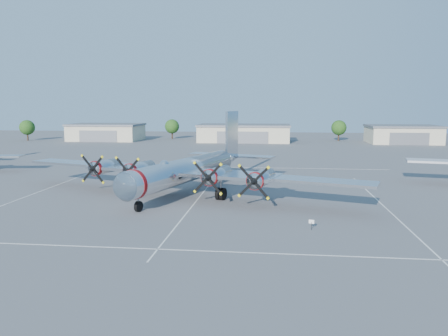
# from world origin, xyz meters

# --- Properties ---
(ground) EXTENTS (260.00, 260.00, 0.00)m
(ground) POSITION_xyz_m (0.00, 0.00, 0.00)
(ground) COLOR #59595C
(ground) RESTS_ON ground
(parking_lines) EXTENTS (60.00, 50.08, 0.01)m
(parking_lines) POSITION_xyz_m (0.00, -1.75, 0.01)
(parking_lines) COLOR silver
(parking_lines) RESTS_ON ground
(hangar_west) EXTENTS (22.60, 14.60, 5.40)m
(hangar_west) POSITION_xyz_m (-45.00, 81.96, 2.71)
(hangar_west) COLOR beige
(hangar_west) RESTS_ON ground
(hangar_center) EXTENTS (28.60, 14.60, 5.40)m
(hangar_center) POSITION_xyz_m (0.00, 81.96, 2.71)
(hangar_center) COLOR beige
(hangar_center) RESTS_ON ground
(hangar_east) EXTENTS (20.60, 14.60, 5.40)m
(hangar_east) POSITION_xyz_m (48.00, 81.96, 2.71)
(hangar_east) COLOR beige
(hangar_east) RESTS_ON ground
(tree_far_west) EXTENTS (4.80, 4.80, 6.64)m
(tree_far_west) POSITION_xyz_m (-70.00, 78.00, 4.22)
(tree_far_west) COLOR #382619
(tree_far_west) RESTS_ON ground
(tree_west) EXTENTS (4.80, 4.80, 6.64)m
(tree_west) POSITION_xyz_m (-25.00, 90.00, 4.22)
(tree_west) COLOR #382619
(tree_west) RESTS_ON ground
(tree_east) EXTENTS (4.80, 4.80, 6.64)m
(tree_east) POSITION_xyz_m (30.00, 88.00, 4.22)
(tree_east) COLOR #382619
(tree_east) RESTS_ON ground
(main_bomber_b29) EXTENTS (55.76, 46.19, 10.58)m
(main_bomber_b29) POSITION_xyz_m (-1.79, 0.60, 0.00)
(main_bomber_b29) COLOR silver
(main_bomber_b29) RESTS_ON ground
(info_placard) EXTENTS (0.50, 0.20, 0.97)m
(info_placard) POSITION_xyz_m (12.85, -14.99, 0.69)
(info_placard) COLOR black
(info_placard) RESTS_ON ground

